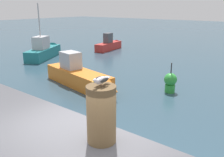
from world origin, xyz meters
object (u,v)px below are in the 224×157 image
object	(u,v)px
channel_buoy	(170,82)
seagull	(101,80)
boat_red	(110,45)
boat_orange	(83,78)
mooring_post	(101,114)
boat_teal	(46,50)

from	to	relation	value
channel_buoy	seagull	bearing A→B (deg)	-73.75
boat_red	channel_buoy	world-z (taller)	boat_red
seagull	boat_red	world-z (taller)	seagull
seagull	boat_orange	distance (m)	7.93
mooring_post	channel_buoy	bearing A→B (deg)	106.26
mooring_post	seagull	bearing A→B (deg)	-85.66
seagull	boat_orange	size ratio (longest dim) A/B	0.08
seagull	channel_buoy	bearing A→B (deg)	106.25
boat_red	channel_buoy	bearing A→B (deg)	-37.91
boat_teal	channel_buoy	distance (m)	10.56
seagull	boat_red	bearing A→B (deg)	127.95
seagull	channel_buoy	distance (m)	7.66
boat_teal	channel_buoy	size ratio (longest dim) A/B	3.37
mooring_post	boat_red	xyz separation A→B (m)	(-10.80, 13.85, -1.74)
boat_teal	boat_red	xyz separation A→B (m)	(1.72, 5.49, -0.10)
seagull	mooring_post	bearing A→B (deg)	94.34
boat_teal	seagull	bearing A→B (deg)	-33.72
seagull	channel_buoy	size ratio (longest dim) A/B	0.30
mooring_post	seagull	xyz separation A→B (m)	(0.00, -0.01, 0.52)
seagull	boat_red	size ratio (longest dim) A/B	0.11
seagull	boat_red	xyz separation A→B (m)	(-10.80, 13.85, -2.26)
boat_red	channel_buoy	size ratio (longest dim) A/B	2.79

